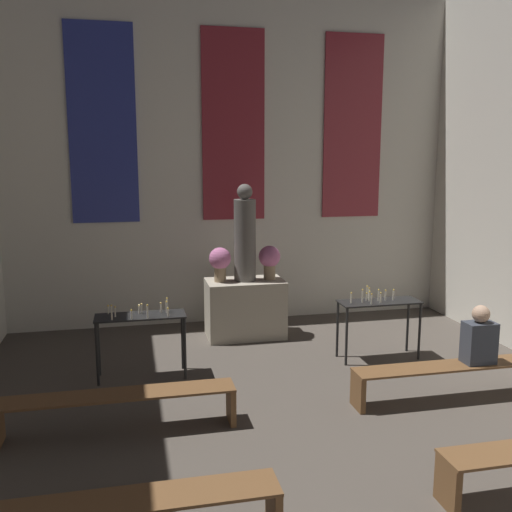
{
  "coord_description": "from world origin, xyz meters",
  "views": [
    {
      "loc": [
        -1.71,
        -0.05,
        2.84
      ],
      "look_at": [
        0.0,
        7.7,
        1.44
      ],
      "focal_mm": 40.0,
      "sensor_mm": 36.0,
      "label": 1
    }
  ],
  "objects": [
    {
      "name": "person_seated",
      "position": [
        2.23,
        5.64,
        0.73
      ],
      "size": [
        0.36,
        0.24,
        0.7
      ],
      "color": "#383D47",
      "rests_on": "pew_back_right"
    },
    {
      "name": "wall_back",
      "position": [
        0.0,
        9.51,
        2.8
      ],
      "size": [
        7.72,
        0.16,
        5.53
      ],
      "color": "silver",
      "rests_on": "ground_plane"
    },
    {
      "name": "pew_back_right",
      "position": [
        1.9,
        5.64,
        0.33
      ],
      "size": [
        2.41,
        0.36,
        0.43
      ],
      "color": "brown",
      "rests_on": "ground_plane"
    },
    {
      "name": "pew_back_left",
      "position": [
        -1.9,
        5.64,
        0.33
      ],
      "size": [
        2.41,
        0.36,
        0.43
      ],
      "color": "brown",
      "rests_on": "ground_plane"
    },
    {
      "name": "flower_vase_right",
      "position": [
        0.39,
        8.5,
        1.23
      ],
      "size": [
        0.34,
        0.34,
        0.53
      ],
      "color": "#937A5B",
      "rests_on": "altar"
    },
    {
      "name": "candle_rack_left",
      "position": [
        -1.64,
        7.13,
        0.7
      ],
      "size": [
        1.14,
        0.41,
        1.03
      ],
      "color": "black",
      "rests_on": "ground_plane"
    },
    {
      "name": "statue",
      "position": [
        0.0,
        8.5,
        1.61
      ],
      "size": [
        0.34,
        0.34,
        1.5
      ],
      "color": "#5B5651",
      "rests_on": "altar"
    },
    {
      "name": "flower_vase_left",
      "position": [
        -0.39,
        8.5,
        1.23
      ],
      "size": [
        0.34,
        0.34,
        0.53
      ],
      "color": "#937A5B",
      "rests_on": "altar"
    },
    {
      "name": "candle_rack_right",
      "position": [
        1.64,
        7.13,
        0.7
      ],
      "size": [
        1.14,
        0.41,
        1.03
      ],
      "color": "black",
      "rests_on": "ground_plane"
    },
    {
      "name": "altar",
      "position": [
        0.0,
        8.5,
        0.45
      ],
      "size": [
        1.21,
        0.71,
        0.91
      ],
      "color": "#ADA38E",
      "rests_on": "ground_plane"
    }
  ]
}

